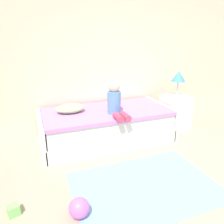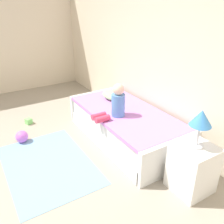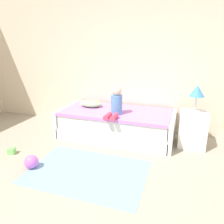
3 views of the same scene
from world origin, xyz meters
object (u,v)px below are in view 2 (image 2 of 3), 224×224
(bed, at_px, (125,126))
(toy_ball, at_px, (22,137))
(toy_block, at_px, (29,121))
(nightstand, at_px, (192,168))
(child_figure, at_px, (115,104))
(table_lamp, at_px, (201,120))
(pillow, at_px, (112,95))

(bed, xyz_separation_m, toy_ball, (-0.79, -1.46, -0.15))
(toy_block, bearing_deg, bed, 41.79)
(nightstand, bearing_deg, bed, -179.02)
(bed, distance_m, nightstand, 1.35)
(child_figure, bearing_deg, bed, 104.59)
(table_lamp, bearing_deg, child_figure, -168.97)
(table_lamp, relative_size, pillow, 1.02)
(nightstand, xyz_separation_m, pillow, (-1.91, 0.08, 0.26))
(child_figure, distance_m, toy_block, 1.85)
(child_figure, bearing_deg, table_lamp, 11.03)
(table_lamp, bearing_deg, toy_ball, -145.22)
(bed, xyz_separation_m, table_lamp, (1.35, 0.02, 0.69))
(pillow, bearing_deg, table_lamp, -2.31)
(table_lamp, height_order, toy_ball, table_lamp)
(child_figure, bearing_deg, nightstand, 11.03)
(bed, xyz_separation_m, toy_block, (-1.36, -1.22, -0.19))
(toy_ball, xyz_separation_m, toy_block, (-0.57, 0.24, -0.05))
(pillow, bearing_deg, toy_block, -121.48)
(child_figure, bearing_deg, pillow, 151.88)
(nightstand, distance_m, child_figure, 1.38)
(table_lamp, distance_m, toy_ball, 2.73)
(bed, distance_m, pillow, 0.65)
(nightstand, height_order, pillow, pillow)
(toy_ball, bearing_deg, table_lamp, 34.78)
(nightstand, xyz_separation_m, child_figure, (-1.29, -0.25, 0.40))
(bed, bearing_deg, nightstand, 0.98)
(bed, bearing_deg, pillow, 169.79)
(bed, bearing_deg, child_figure, -75.41)
(pillow, bearing_deg, child_figure, -28.12)
(nightstand, xyz_separation_m, table_lamp, (-0.00, 0.00, 0.64))
(nightstand, distance_m, toy_block, 2.99)
(nightstand, bearing_deg, pillow, 177.69)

